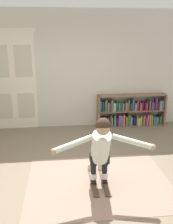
# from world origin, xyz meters

# --- Properties ---
(ground_plane) EXTENTS (7.20, 7.20, 0.00)m
(ground_plane) POSITION_xyz_m (0.00, 0.00, 0.00)
(ground_plane) COLOR #7C6C58
(back_wall) EXTENTS (6.00, 0.10, 2.90)m
(back_wall) POSITION_xyz_m (0.00, 2.60, 1.45)
(back_wall) COLOR beige
(back_wall) RESTS_ON ground
(double_door) EXTENTS (1.22, 0.05, 2.45)m
(double_door) POSITION_xyz_m (-1.41, 2.54, 1.23)
(double_door) COLOR silver
(double_door) RESTS_ON ground
(rug) EXTENTS (2.30, 1.78, 0.01)m
(rug) POSITION_xyz_m (0.29, -0.18, 0.00)
(rug) COLOR #9E7A6A
(rug) RESTS_ON ground
(bookshelf) EXTENTS (1.77, 0.30, 0.83)m
(bookshelf) POSITION_xyz_m (1.53, 2.39, 0.36)
(bookshelf) COLOR brown
(bookshelf) RESTS_ON ground
(skis_pair) EXTENTS (0.28, 0.85, 0.07)m
(skis_pair) POSITION_xyz_m (0.29, -0.15, 0.02)
(skis_pair) COLOR brown
(skis_pair) RESTS_ON rug
(person_skier) EXTENTS (1.46, 0.59, 1.12)m
(person_skier) POSITION_xyz_m (0.29, -0.34, 0.71)
(person_skier) COLOR white
(person_skier) RESTS_ON skis_pair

